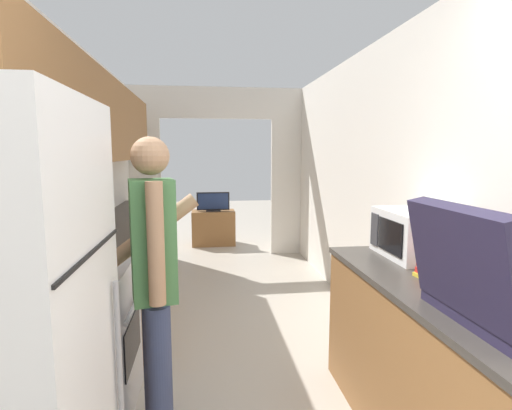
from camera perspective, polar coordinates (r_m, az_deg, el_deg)
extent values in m
cube|color=white|center=(2.99, -28.88, 0.60)|extent=(0.06, 7.55, 2.50)
cube|color=brown|center=(3.76, -21.81, 11.29)|extent=(0.32, 3.94, 0.72)
cube|color=white|center=(3.16, 20.96, 1.38)|extent=(0.06, 7.55, 2.50)
cube|color=white|center=(6.06, -16.40, 2.17)|extent=(0.65, 0.06, 2.05)
cube|color=white|center=(6.14, 5.19, 2.51)|extent=(0.65, 0.06, 2.05)
cube|color=white|center=(6.01, -5.69, 14.33)|extent=(2.94, 0.06, 0.45)
cube|color=brown|center=(2.27, -28.35, -23.25)|extent=(0.60, 0.30, 0.87)
cube|color=#3D3833|center=(2.08, -29.21, -12.47)|extent=(0.62, 0.31, 0.03)
cube|color=brown|center=(4.37, -17.45, -7.78)|extent=(0.60, 2.92, 0.87)
cube|color=#3D3833|center=(4.28, -17.68, -1.90)|extent=(0.62, 2.93, 0.03)
cube|color=brown|center=(2.40, 24.76, -21.23)|extent=(0.60, 1.73, 0.87)
cube|color=#3D3833|center=(2.22, 25.41, -10.92)|extent=(0.62, 1.75, 0.03)
cube|color=black|center=(1.37, -22.29, -6.19)|extent=(0.01, 0.68, 0.01)
cylinder|color=#99999E|center=(1.76, -18.92, -21.08)|extent=(0.02, 0.02, 0.69)
cube|color=#B7B7BC|center=(2.69, -24.15, -17.58)|extent=(0.62, 0.72, 0.90)
cube|color=black|center=(2.62, -17.21, -17.94)|extent=(0.01, 0.49, 0.27)
cylinder|color=#B7B7BC|center=(2.52, -16.95, -13.31)|extent=(0.02, 0.58, 0.02)
cube|color=#B7B7BC|center=(2.62, -30.91, -6.56)|extent=(0.04, 0.72, 0.14)
cylinder|color=#232328|center=(2.35, -22.92, -9.41)|extent=(0.16, 0.16, 0.01)
cylinder|color=#232328|center=(2.65, -21.10, -7.44)|extent=(0.16, 0.16, 0.01)
cylinder|color=#232328|center=(2.43, -28.64, -9.21)|extent=(0.16, 0.16, 0.01)
cylinder|color=#232328|center=(2.72, -26.23, -7.34)|extent=(0.16, 0.16, 0.01)
cylinder|color=#384266|center=(2.25, -13.63, -23.57)|extent=(0.15, 0.15, 0.82)
cylinder|color=#384266|center=(2.39, -14.09, -21.50)|extent=(0.15, 0.15, 0.82)
cube|color=#4C844C|center=(2.06, -14.50, -4.97)|extent=(0.25, 0.25, 0.61)
cylinder|color=tan|center=(1.92, -14.12, -5.43)|extent=(0.09, 0.09, 0.58)
cylinder|color=tan|center=(2.20, -14.86, -3.79)|extent=(0.53, 0.19, 0.40)
sphere|color=tan|center=(2.01, -14.90, 6.80)|extent=(0.19, 0.19, 0.19)
cube|color=#231E38|center=(1.88, 32.65, -11.89)|extent=(0.41, 0.57, 0.14)
cube|color=#231E38|center=(1.70, 27.47, -7.00)|extent=(0.16, 0.57, 0.42)
cube|color=#2D2D33|center=(2.07, 27.51, -6.28)|extent=(0.25, 0.02, 0.10)
cube|color=white|center=(2.70, 21.31, -3.87)|extent=(0.33, 0.51, 0.30)
cube|color=black|center=(2.58, 18.60, -4.27)|extent=(0.01, 0.31, 0.20)
cube|color=#38383D|center=(2.78, 16.57, -3.36)|extent=(0.01, 0.10, 0.21)
cube|color=gold|center=(2.31, 25.29, -9.49)|extent=(0.24, 0.26, 0.02)
cube|color=red|center=(2.30, 25.15, -8.94)|extent=(0.20, 0.24, 0.03)
cube|color=red|center=(2.29, 25.51, -8.25)|extent=(0.23, 0.27, 0.03)
cube|color=brown|center=(6.82, -6.10, -3.24)|extent=(0.72, 0.42, 0.58)
cube|color=black|center=(6.73, -6.13, -0.79)|extent=(0.24, 0.16, 0.02)
cube|color=black|center=(6.71, -6.15, 0.56)|extent=(0.54, 0.04, 0.30)
cube|color=navy|center=(6.69, -6.14, 0.53)|extent=(0.50, 0.01, 0.26)
cube|color=#B7B7BC|center=(3.17, -21.89, -4.95)|extent=(0.07, 0.23, 0.00)
cube|color=black|center=(3.01, -22.69, -5.49)|extent=(0.04, 0.11, 0.02)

